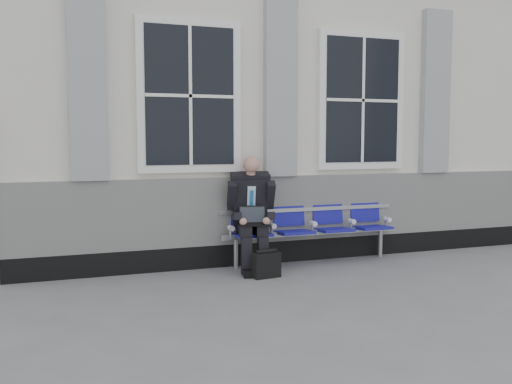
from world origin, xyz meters
name	(u,v)px	position (x,y,z in m)	size (l,w,h in m)	color
ground	(394,281)	(0.00, 0.00, 0.00)	(70.00, 70.00, 0.00)	slate
station_building	(283,109)	(-0.02, 3.47, 2.22)	(14.40, 4.40, 4.49)	silver
bench	(311,223)	(-0.48, 1.32, 0.55)	(2.60, 0.47, 0.91)	#9EA0A3
businessman	(251,209)	(-1.41, 1.19, 0.80)	(0.66, 0.88, 1.49)	black
briefcase	(266,265)	(-1.38, 0.70, 0.16)	(0.36, 0.19, 0.35)	black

